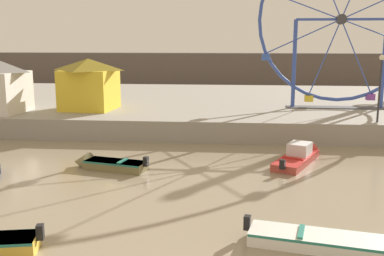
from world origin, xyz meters
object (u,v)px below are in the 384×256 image
object	(u,v)px
ferris_wheel_blue_frame	(341,22)
carnival_booth_yellow_awning	(89,83)
motorboat_white_red_stripe	(352,245)
carnival_booth_white_ticket	(0,85)
motorboat_olive_wood	(104,164)
promenade_lamp_near	(381,79)
motorboat_faded_red	(302,154)

from	to	relation	value
ferris_wheel_blue_frame	carnival_booth_yellow_awning	size ratio (longest dim) A/B	2.95
motorboat_white_red_stripe	carnival_booth_white_ticket	xyz separation A→B (m)	(-18.96, 16.11, 2.89)
motorboat_olive_wood	promenade_lamp_near	xyz separation A→B (m)	(14.56, 6.74, 3.64)
motorboat_white_red_stripe	promenade_lamp_near	world-z (taller)	promenade_lamp_near
motorboat_white_red_stripe	promenade_lamp_near	distance (m)	15.86
motorboat_faded_red	carnival_booth_white_ticket	distance (m)	20.02
carnival_booth_yellow_awning	ferris_wheel_blue_frame	bearing A→B (deg)	12.52
motorboat_olive_wood	carnival_booth_yellow_awning	size ratio (longest dim) A/B	0.99
motorboat_olive_wood	carnival_booth_white_ticket	size ratio (longest dim) A/B	0.97
motorboat_olive_wood	carnival_booth_white_ticket	xyz separation A→B (m)	(-9.35, 8.23, 2.88)
motorboat_olive_wood	motorboat_faded_red	bearing A→B (deg)	-151.18
motorboat_olive_wood	carnival_booth_white_ticket	world-z (taller)	carnival_booth_white_ticket
carnival_booth_yellow_awning	carnival_booth_white_ticket	bearing A→B (deg)	-154.94
motorboat_white_red_stripe	carnival_booth_yellow_awning	world-z (taller)	carnival_booth_yellow_awning
promenade_lamp_near	ferris_wheel_blue_frame	bearing A→B (deg)	101.50
ferris_wheel_blue_frame	motorboat_olive_wood	bearing A→B (deg)	-137.10
promenade_lamp_near	carnival_booth_yellow_awning	bearing A→B (deg)	169.38
carnival_booth_white_ticket	ferris_wheel_blue_frame	bearing A→B (deg)	13.48
carnival_booth_white_ticket	carnival_booth_yellow_awning	bearing A→B (deg)	22.91
motorboat_faded_red	promenade_lamp_near	world-z (taller)	promenade_lamp_near
motorboat_white_red_stripe	carnival_booth_yellow_awning	size ratio (longest dim) A/B	1.34
motorboat_olive_wood	carnival_booth_yellow_awning	bearing A→B (deg)	-55.46
carnival_booth_white_ticket	promenade_lamp_near	bearing A→B (deg)	-0.59
ferris_wheel_blue_frame	promenade_lamp_near	size ratio (longest dim) A/B	3.01
carnival_booth_yellow_awning	promenade_lamp_near	distance (m)	18.81
promenade_lamp_near	carnival_booth_white_ticket	bearing A→B (deg)	176.43
motorboat_faded_red	ferris_wheel_blue_frame	world-z (taller)	ferris_wheel_blue_frame
motorboat_olive_wood	motorboat_white_red_stripe	xyz separation A→B (m)	(9.61, -7.88, -0.02)
promenade_lamp_near	motorboat_white_red_stripe	bearing A→B (deg)	-108.71
motorboat_olive_wood	motorboat_white_red_stripe	bearing A→B (deg)	154.18
promenade_lamp_near	motorboat_faded_red	bearing A→B (deg)	-140.07
motorboat_white_red_stripe	carnival_booth_white_ticket	world-z (taller)	carnival_booth_white_ticket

